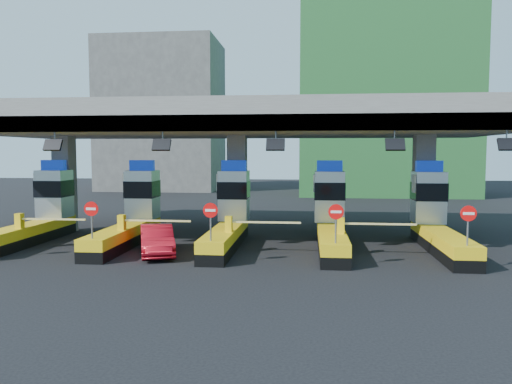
# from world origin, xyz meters

# --- Properties ---
(ground) EXTENTS (120.00, 120.00, 0.00)m
(ground) POSITION_xyz_m (0.00, 0.00, 0.00)
(ground) COLOR black
(ground) RESTS_ON ground
(toll_canopy) EXTENTS (28.00, 12.09, 7.00)m
(toll_canopy) POSITION_xyz_m (0.00, 2.87, 6.13)
(toll_canopy) COLOR slate
(toll_canopy) RESTS_ON ground
(toll_lane_far_left) EXTENTS (4.43, 8.00, 4.16)m
(toll_lane_far_left) POSITION_xyz_m (-10.00, 0.28, 1.40)
(toll_lane_far_left) COLOR black
(toll_lane_far_left) RESTS_ON ground
(toll_lane_left) EXTENTS (4.43, 8.00, 4.16)m
(toll_lane_left) POSITION_xyz_m (-5.00, 0.28, 1.40)
(toll_lane_left) COLOR black
(toll_lane_left) RESTS_ON ground
(toll_lane_center) EXTENTS (4.43, 8.00, 4.16)m
(toll_lane_center) POSITION_xyz_m (0.00, 0.28, 1.40)
(toll_lane_center) COLOR black
(toll_lane_center) RESTS_ON ground
(toll_lane_right) EXTENTS (4.43, 8.00, 4.16)m
(toll_lane_right) POSITION_xyz_m (5.00, 0.28, 1.40)
(toll_lane_right) COLOR black
(toll_lane_right) RESTS_ON ground
(toll_lane_far_right) EXTENTS (4.43, 8.00, 4.16)m
(toll_lane_far_right) POSITION_xyz_m (10.00, 0.28, 1.40)
(toll_lane_far_right) COLOR black
(toll_lane_far_right) RESTS_ON ground
(bg_building_scaffold) EXTENTS (18.00, 12.00, 28.00)m
(bg_building_scaffold) POSITION_xyz_m (12.00, 32.00, 14.00)
(bg_building_scaffold) COLOR #1E5926
(bg_building_scaffold) RESTS_ON ground
(bg_building_concrete) EXTENTS (14.00, 10.00, 18.00)m
(bg_building_concrete) POSITION_xyz_m (-14.00, 36.00, 9.00)
(bg_building_concrete) COLOR #4C4C49
(bg_building_concrete) RESTS_ON ground
(red_car) EXTENTS (2.67, 4.24, 1.32)m
(red_car) POSITION_xyz_m (-2.82, -2.74, 0.66)
(red_car) COLOR #AA0D19
(red_car) RESTS_ON ground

